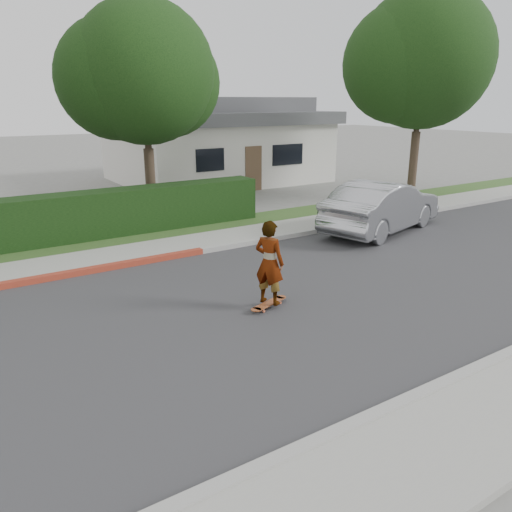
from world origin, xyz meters
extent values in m
plane|color=slate|center=(0.00, 0.00, 0.00)|extent=(120.00, 120.00, 0.00)
cube|color=#2D2D30|center=(0.00, 0.00, 0.01)|extent=(60.00, 8.00, 0.01)
cube|color=#9E9E99|center=(0.00, -4.10, 0.07)|extent=(60.00, 0.20, 0.15)
cube|color=gray|center=(0.00, -5.00, 0.06)|extent=(60.00, 1.60, 0.12)
cube|color=#9E9E99|center=(0.00, 4.10, 0.07)|extent=(60.00, 0.20, 0.15)
cube|color=gray|center=(0.00, 5.00, 0.06)|extent=(60.00, 1.60, 0.12)
cube|color=#2D4C1E|center=(0.00, 6.60, 0.05)|extent=(60.00, 1.60, 0.10)
cube|color=black|center=(-3.00, 7.20, 0.75)|extent=(15.00, 1.00, 1.50)
cylinder|color=#33261C|center=(1.50, 9.00, 1.26)|extent=(0.36, 0.36, 2.52)
cylinder|color=#33261C|center=(1.50, 9.00, 3.15)|extent=(0.24, 0.24, 2.10)
sphere|color=black|center=(1.50, 9.00, 5.04)|extent=(4.80, 4.80, 4.80)
sphere|color=black|center=(0.70, 9.40, 4.84)|extent=(4.08, 4.08, 4.08)
sphere|color=black|center=(2.40, 9.30, 4.74)|extent=(3.84, 3.84, 3.84)
cylinder|color=#33261C|center=(12.50, 6.50, 1.44)|extent=(0.36, 0.36, 2.88)
cylinder|color=#33261C|center=(12.50, 6.50, 3.60)|extent=(0.24, 0.24, 2.40)
sphere|color=black|center=(12.50, 6.50, 5.76)|extent=(5.60, 5.60, 5.60)
sphere|color=black|center=(11.70, 6.90, 5.56)|extent=(4.76, 4.76, 4.76)
sphere|color=black|center=(13.40, 6.80, 5.46)|extent=(4.48, 4.48, 4.48)
cube|color=beige|center=(8.00, 16.00, 1.50)|extent=(10.00, 8.00, 3.00)
cube|color=#4C4C51|center=(8.00, 16.00, 3.30)|extent=(10.60, 8.60, 0.60)
cube|color=#4C4C51|center=(8.00, 16.00, 3.90)|extent=(8.40, 6.40, 0.80)
cube|color=black|center=(5.50, 11.98, 1.60)|extent=(1.40, 0.06, 1.00)
cube|color=black|center=(9.80, 11.98, 1.60)|extent=(1.80, 0.06, 1.00)
cube|color=brown|center=(7.80, 11.98, 1.05)|extent=(0.90, 0.06, 2.10)
cylinder|color=#C45835|center=(0.18, -0.29, 0.04)|extent=(0.06, 0.05, 0.06)
cylinder|color=#C45835|center=(0.13, -0.14, 0.04)|extent=(0.06, 0.05, 0.06)
cylinder|color=#C45835|center=(0.73, -0.11, 0.04)|extent=(0.06, 0.05, 0.06)
cylinder|color=#C45835|center=(0.68, 0.04, 0.04)|extent=(0.06, 0.05, 0.06)
cube|color=silver|center=(0.16, -0.22, 0.08)|extent=(0.10, 0.18, 0.02)
cube|color=silver|center=(0.70, -0.03, 0.08)|extent=(0.10, 0.18, 0.02)
cube|color=brown|center=(0.43, -0.13, 0.10)|extent=(0.88, 0.47, 0.02)
cylinder|color=brown|center=(0.02, -0.26, 0.10)|extent=(0.27, 0.27, 0.02)
cylinder|color=brown|center=(0.84, 0.01, 0.10)|extent=(0.27, 0.27, 0.02)
imported|color=white|center=(0.43, -0.13, 0.99)|extent=(0.66, 0.76, 1.76)
imported|color=#ADAFB4|center=(7.13, 3.14, 0.83)|extent=(5.34, 3.03, 1.66)
camera|label=1|loc=(-5.03, -8.06, 4.14)|focal=35.00mm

